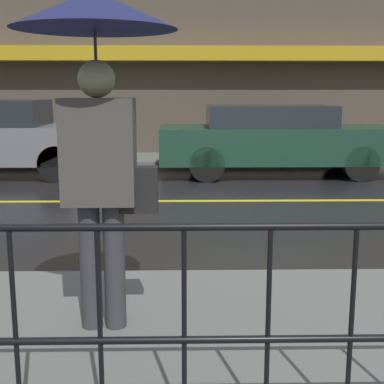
# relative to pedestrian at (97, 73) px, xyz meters

# --- Properties ---
(ground_plane) EXTENTS (80.00, 80.00, 0.00)m
(ground_plane) POSITION_rel_pedestrian_xyz_m (1.31, 4.82, -1.82)
(ground_plane) COLOR black
(sidewalk_near) EXTENTS (28.00, 2.50, 0.14)m
(sidewalk_near) POSITION_rel_pedestrian_xyz_m (1.31, -0.11, -1.75)
(sidewalk_near) COLOR #60605E
(sidewalk_near) RESTS_ON ground_plane
(sidewalk_far) EXTENTS (28.00, 1.88, 0.14)m
(sidewalk_far) POSITION_rel_pedestrian_xyz_m (1.31, 9.44, -1.75)
(sidewalk_far) COLOR #60605E
(sidewalk_far) RESTS_ON ground_plane
(lane_marking) EXTENTS (25.20, 0.12, 0.01)m
(lane_marking) POSITION_rel_pedestrian_xyz_m (1.31, 4.82, -1.81)
(lane_marking) COLOR gold
(lane_marking) RESTS_ON ground_plane
(building_storefront) EXTENTS (28.00, 0.85, 6.27)m
(building_storefront) POSITION_rel_pedestrian_xyz_m (1.31, 10.50, 1.29)
(building_storefront) COLOR #4C4238
(building_storefront) RESTS_ON ground_plane
(railing_foreground) EXTENTS (12.00, 0.04, 1.00)m
(railing_foreground) POSITION_rel_pedestrian_xyz_m (1.31, -1.11, -1.05)
(railing_foreground) COLOR black
(railing_foreground) RESTS_ON sidewalk_near
(pedestrian) EXTENTS (1.03, 1.03, 2.18)m
(pedestrian) POSITION_rel_pedestrian_xyz_m (0.00, 0.00, 0.00)
(pedestrian) COLOR #333338
(pedestrian) RESTS_ON sidewalk_near
(car_dark_green) EXTENTS (4.75, 1.72, 1.42)m
(car_dark_green) POSITION_rel_pedestrian_xyz_m (2.44, 7.38, -1.07)
(car_dark_green) COLOR #193828
(car_dark_green) RESTS_ON ground_plane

